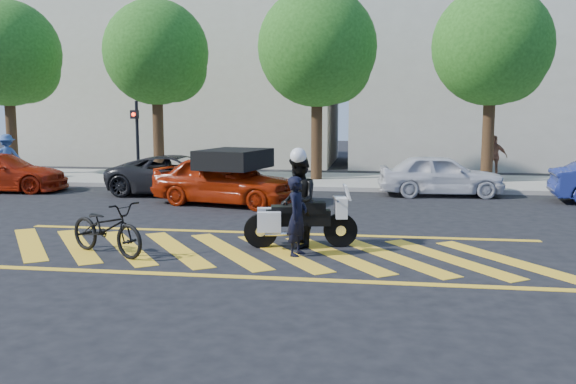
# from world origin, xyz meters

# --- Properties ---
(ground) EXTENTS (90.00, 90.00, 0.00)m
(ground) POSITION_xyz_m (0.00, 0.00, 0.00)
(ground) COLOR black
(ground) RESTS_ON ground
(sidewalk) EXTENTS (60.00, 5.00, 0.15)m
(sidewalk) POSITION_xyz_m (0.00, 12.00, 0.07)
(sidewalk) COLOR #9E998E
(sidewalk) RESTS_ON ground
(crosswalk) EXTENTS (12.33, 4.00, 0.01)m
(crosswalk) POSITION_xyz_m (-0.04, 0.00, 0.00)
(crosswalk) COLOR yellow
(crosswalk) RESTS_ON ground
(building_left) EXTENTS (16.00, 8.00, 10.00)m
(building_left) POSITION_xyz_m (-8.00, 21.00, 5.00)
(building_left) COLOR beige
(building_left) RESTS_ON ground
(building_right) EXTENTS (16.00, 8.00, 11.00)m
(building_right) POSITION_xyz_m (9.00, 21.00, 5.50)
(building_right) COLOR beige
(building_right) RESTS_ON ground
(tree_far_left) EXTENTS (4.40, 4.40, 7.41)m
(tree_far_left) POSITION_xyz_m (-12.87, 12.06, 5.05)
(tree_far_left) COLOR black
(tree_far_left) RESTS_ON ground
(tree_left) EXTENTS (4.20, 4.20, 7.26)m
(tree_left) POSITION_xyz_m (-6.37, 12.06, 4.99)
(tree_left) COLOR black
(tree_left) RESTS_ON ground
(tree_center) EXTENTS (4.60, 4.60, 7.56)m
(tree_center) POSITION_xyz_m (0.13, 12.06, 5.10)
(tree_center) COLOR black
(tree_center) RESTS_ON ground
(tree_right) EXTENTS (4.40, 4.40, 7.41)m
(tree_right) POSITION_xyz_m (6.63, 12.06, 5.05)
(tree_right) COLOR black
(tree_right) RESTS_ON ground
(signal_pole) EXTENTS (0.28, 0.43, 3.20)m
(signal_pole) POSITION_xyz_m (-6.50, 9.74, 1.92)
(signal_pole) COLOR black
(signal_pole) RESTS_ON ground
(officer_bike) EXTENTS (0.50, 0.65, 1.58)m
(officer_bike) POSITION_xyz_m (0.85, -0.18, 0.79)
(officer_bike) COLOR black
(officer_bike) RESTS_ON ground
(bicycle) EXTENTS (2.16, 1.57, 1.08)m
(bicycle) POSITION_xyz_m (-2.91, -0.66, 0.54)
(bicycle) COLOR black
(bicycle) RESTS_ON ground
(police_motorcycle) EXTENTS (2.38, 0.94, 1.06)m
(police_motorcycle) POSITION_xyz_m (0.79, 0.56, 0.57)
(police_motorcycle) COLOR black
(police_motorcycle) RESTS_ON ground
(officer_moto) EXTENTS (0.89, 1.06, 1.93)m
(officer_moto) POSITION_xyz_m (0.77, 0.57, 0.97)
(officer_moto) COLOR black
(officer_moto) RESTS_ON ground
(red_convertible) EXTENTS (4.77, 2.80, 1.52)m
(red_convertible) POSITION_xyz_m (-2.19, 5.98, 0.76)
(red_convertible) COLOR #A22207
(red_convertible) RESTS_ON ground
(parked_left) EXTENTS (4.79, 2.33, 1.34)m
(parked_left) POSITION_xyz_m (-10.80, 7.80, 0.67)
(parked_left) COLOR #A01E09
(parked_left) RESTS_ON ground
(parked_mid_left) EXTENTS (5.01, 2.62, 1.35)m
(parked_mid_left) POSITION_xyz_m (-4.20, 7.80, 0.67)
(parked_mid_left) COLOR black
(parked_mid_left) RESTS_ON ground
(parked_mid_right) EXTENTS (4.24, 1.96, 1.41)m
(parked_mid_right) POSITION_xyz_m (4.50, 8.94, 0.70)
(parked_mid_right) COLOR silver
(parked_mid_right) RESTS_ON ground
(pedestrian_left) EXTENTS (1.30, 1.07, 1.75)m
(pedestrian_left) POSITION_xyz_m (-12.33, 10.57, 1.03)
(pedestrian_left) COLOR #33528E
(pedestrian_left) RESTS_ON sidewalk
(pedestrian_right) EXTENTS (1.06, 0.63, 1.70)m
(pedestrian_right) POSITION_xyz_m (7.05, 13.56, 1.00)
(pedestrian_right) COLOR brown
(pedestrian_right) RESTS_ON sidewalk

